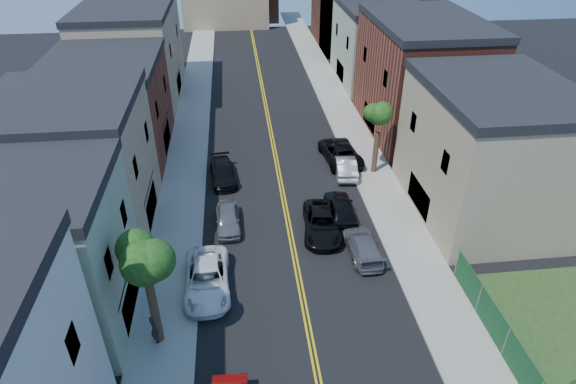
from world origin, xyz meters
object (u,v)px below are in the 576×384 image
object	(u,v)px
grey_car_left	(228,219)
grey_car_right	(362,245)
white_pickup	(207,279)
black_car_left	(223,173)
silver_car_right	(345,165)
black_suv_lane	(322,223)
dark_car_right_far	(340,151)
black_car_right	(341,209)
pedestrian_left	(155,329)

from	to	relation	value
grey_car_left	grey_car_right	bearing A→B (deg)	-25.76
white_pickup	grey_car_left	world-z (taller)	white_pickup
black_car_left	silver_car_right	size ratio (longest dim) A/B	1.02
grey_car_right	black_suv_lane	distance (m)	3.42
black_car_left	white_pickup	bearing A→B (deg)	-100.76
dark_car_right_far	black_suv_lane	bearing A→B (deg)	65.54
grey_car_left	black_suv_lane	world-z (taller)	black_suv_lane
black_car_right	pedestrian_left	world-z (taller)	pedestrian_left
grey_car_right	white_pickup	bearing A→B (deg)	10.42
grey_car_left	grey_car_right	xyz separation A→B (m)	(8.62, -3.87, -0.02)
grey_car_left	pedestrian_left	size ratio (longest dim) A/B	2.38
silver_car_right	black_suv_lane	distance (m)	8.46
silver_car_right	grey_car_right	bearing A→B (deg)	89.34
grey_car_left	pedestrian_left	bearing A→B (deg)	-113.01
white_pickup	black_car_left	size ratio (longest dim) A/B	1.19
black_car_left	silver_car_right	distance (m)	10.05
grey_car_left	grey_car_right	distance (m)	9.45
grey_car_left	black_suv_lane	bearing A→B (deg)	-12.84
white_pickup	grey_car_right	xyz separation A→B (m)	(9.89, 2.15, -0.10)
grey_car_right	grey_car_left	bearing A→B (deg)	-25.99
grey_car_right	dark_car_right_far	world-z (taller)	dark_car_right_far
silver_car_right	dark_car_right_far	world-z (taller)	dark_car_right_far
black_car_right	silver_car_right	xyz separation A→B (m)	(1.68, 6.30, -0.07)
white_pickup	dark_car_right_far	world-z (taller)	dark_car_right_far
grey_car_left	black_suv_lane	distance (m)	6.53
silver_car_right	pedestrian_left	bearing A→B (deg)	55.54
white_pickup	black_car_right	size ratio (longest dim) A/B	1.16
white_pickup	black_car_right	distance (m)	11.19
silver_car_right	dark_car_right_far	distance (m)	2.32
white_pickup	pedestrian_left	bearing A→B (deg)	-125.72
black_car_left	black_suv_lane	bearing A→B (deg)	-55.73
grey_car_left	silver_car_right	xyz separation A→B (m)	(9.71, 6.51, 0.05)
black_car_right	grey_car_right	bearing A→B (deg)	99.32
grey_car_right	dark_car_right_far	bearing A→B (deg)	-96.79
black_suv_lane	black_car_left	bearing A→B (deg)	136.91
black_car_left	black_car_right	xyz separation A→B (m)	(8.37, -6.33, 0.14)
dark_car_right_far	pedestrian_left	bearing A→B (deg)	47.65
silver_car_right	pedestrian_left	world-z (taller)	pedestrian_left
white_pickup	silver_car_right	distance (m)	16.66
pedestrian_left	grey_car_left	bearing A→B (deg)	-44.31
grey_car_left	black_car_right	distance (m)	8.03
grey_car_right	pedestrian_left	xyz separation A→B (m)	(-12.45, -5.89, 0.34)
black_suv_lane	pedestrian_left	world-z (taller)	pedestrian_left
black_car_right	pedestrian_left	size ratio (longest dim) A/B	2.79
black_car_left	black_suv_lane	xyz separation A→B (m)	(6.75, -7.81, 0.06)
white_pickup	dark_car_right_far	bearing A→B (deg)	52.12
dark_car_right_far	black_suv_lane	size ratio (longest dim) A/B	1.11
white_pickup	pedestrian_left	distance (m)	4.54
pedestrian_left	black_car_right	bearing A→B (deg)	-72.83
black_car_right	black_suv_lane	size ratio (longest dim) A/B	0.91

